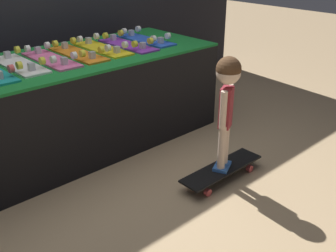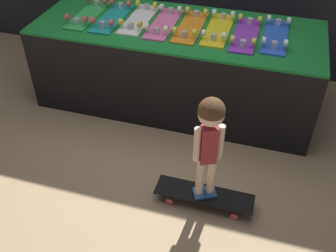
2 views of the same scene
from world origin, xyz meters
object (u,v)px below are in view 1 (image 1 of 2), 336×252
skateboard_blue_on_rack (146,39)px  skateboard_on_floor (222,170)px  skateboard_orange_on_rack (78,53)px  skateboard_white_on_rack (19,63)px  skateboard_purple_on_rack (127,44)px  skateboard_yellow_on_rack (102,47)px  child (227,93)px  skateboard_pink_on_rack (51,58)px

skateboard_blue_on_rack → skateboard_on_floor: bearing=-103.4°
skateboard_orange_on_rack → skateboard_on_floor: 1.42m
skateboard_white_on_rack → skateboard_purple_on_rack: bearing=-2.3°
skateboard_yellow_on_rack → skateboard_on_floor: 1.38m
skateboard_orange_on_rack → skateboard_on_floor: (0.41, -1.16, -0.70)m
skateboard_on_floor → skateboard_blue_on_rack: bearing=76.6°
skateboard_orange_on_rack → child: bearing=-70.5°
skateboard_white_on_rack → skateboard_blue_on_rack: (1.16, 0.01, 0.00)m
skateboard_orange_on_rack → skateboard_purple_on_rack: same height
skateboard_white_on_rack → skateboard_purple_on_rack: size_ratio=1.00×
skateboard_purple_on_rack → skateboard_blue_on_rack: (0.23, 0.04, 0.00)m
child → skateboard_yellow_on_rack: bearing=72.9°
skateboard_orange_on_rack → skateboard_on_floor: size_ratio=0.90×
skateboard_purple_on_rack → skateboard_blue_on_rack: bearing=10.5°
skateboard_blue_on_rack → child: bearing=-103.4°
skateboard_blue_on_rack → child: 1.22m
skateboard_yellow_on_rack → child: size_ratio=0.77×
skateboard_purple_on_rack → child: size_ratio=0.77×
skateboard_blue_on_rack → child: size_ratio=0.77×
skateboard_orange_on_rack → skateboard_purple_on_rack: bearing=-2.5°
skateboard_purple_on_rack → skateboard_blue_on_rack: same height
child → skateboard_purple_on_rack: bearing=61.6°
skateboard_purple_on_rack → skateboard_white_on_rack: bearing=177.7°
skateboard_pink_on_rack → skateboard_blue_on_rack: bearing=1.7°
skateboard_yellow_on_rack → skateboard_on_floor: (0.18, -1.17, -0.70)m
skateboard_yellow_on_rack → skateboard_on_floor: size_ratio=0.90×
skateboard_white_on_rack → child: size_ratio=0.77×
skateboard_orange_on_rack → skateboard_pink_on_rack: bearing=-178.9°
skateboard_purple_on_rack → skateboard_on_floor: bearing=-92.6°
skateboard_white_on_rack → skateboard_on_floor: size_ratio=0.90×
skateboard_pink_on_rack → skateboard_orange_on_rack: 0.23m
skateboard_white_on_rack → skateboard_pink_on_rack: 0.23m
skateboard_orange_on_rack → skateboard_white_on_rack: bearing=177.9°
skateboard_pink_on_rack → skateboard_yellow_on_rack: 0.46m
skateboard_pink_on_rack → skateboard_on_floor: size_ratio=0.90×
skateboard_purple_on_rack → skateboard_yellow_on_rack: bearing=171.8°
skateboard_blue_on_rack → skateboard_on_floor: size_ratio=0.90×
skateboard_on_floor → skateboard_yellow_on_rack: bearing=98.7°
skateboard_blue_on_rack → skateboard_on_floor: (-0.28, -1.18, -0.70)m
skateboard_yellow_on_rack → skateboard_purple_on_rack: 0.23m
skateboard_white_on_rack → skateboard_purple_on_rack: same height
skateboard_white_on_rack → skateboard_pink_on_rack: bearing=-5.3°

